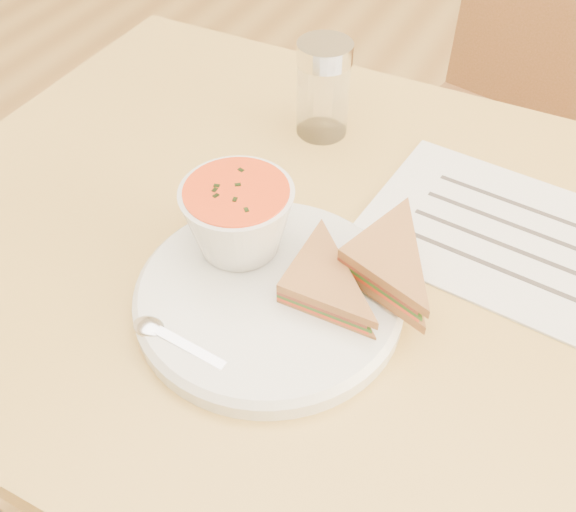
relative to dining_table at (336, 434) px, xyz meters
The scene contains 9 objects.
dining_table is the anchor object (origin of this frame).
chair_far 0.60m from the dining_table, 83.59° to the left, with size 0.44×0.44×0.98m, color brown, non-canonical shape.
plate 0.40m from the dining_table, 116.54° to the right, with size 0.25×0.25×0.02m, color silver, non-canonical shape.
soup_bowl 0.44m from the dining_table, 149.14° to the right, with size 0.11×0.11×0.07m, color silver, non-canonical shape.
sandwich_half_a 0.42m from the dining_table, 106.98° to the right, with size 0.10×0.10×0.03m, color #9F6538, non-canonical shape.
sandwich_half_b 0.42m from the dining_table, 87.62° to the right, with size 0.10×0.10×0.03m, color #9F6538, non-canonical shape.
spoon 0.44m from the dining_table, 111.94° to the right, with size 0.16×0.03×0.01m, color silver, non-canonical shape.
paper_menu 0.41m from the dining_table, 35.58° to the left, with size 0.29×0.21×0.00m, color white, non-canonical shape.
condiment_shaker 0.49m from the dining_table, 123.87° to the left, with size 0.07×0.07×0.12m, color silver, non-canonical shape.
Camera 1 is at (0.15, -0.44, 1.22)m, focal length 40.00 mm.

